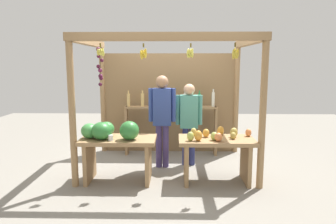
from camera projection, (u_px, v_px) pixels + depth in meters
name	position (u px, v px, depth m)	size (l,w,h in m)	color
ground_plane	(168.00, 166.00, 5.69)	(12.00, 12.00, 0.00)	gray
market_stall	(168.00, 90.00, 5.91)	(2.91, 2.07, 2.29)	#99754C
fruit_counter_left	(114.00, 141.00, 4.86)	(1.19, 0.64, 0.99)	#99754C
fruit_counter_right	(216.00, 149.00, 4.86)	(1.18, 0.64, 0.86)	#99754C
bottle_shelf_unit	(171.00, 117.00, 6.29)	(1.87, 0.22, 1.35)	#99754C
vendor_man	(162.00, 113.00, 5.49)	(0.48, 0.22, 1.65)	#453873
vendor_woman	(189.00, 117.00, 5.63)	(0.48, 0.20, 1.50)	navy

